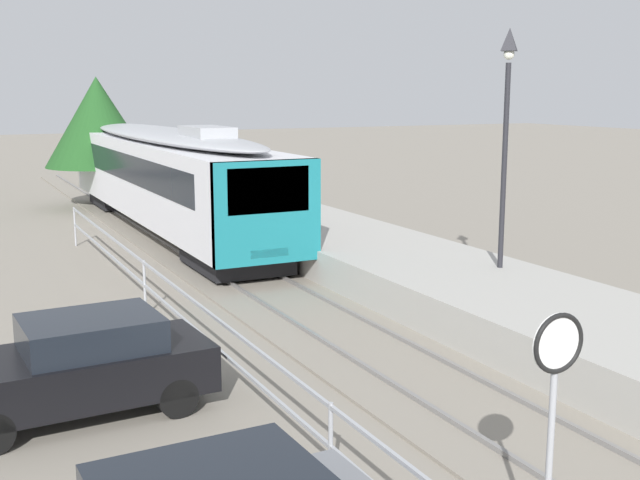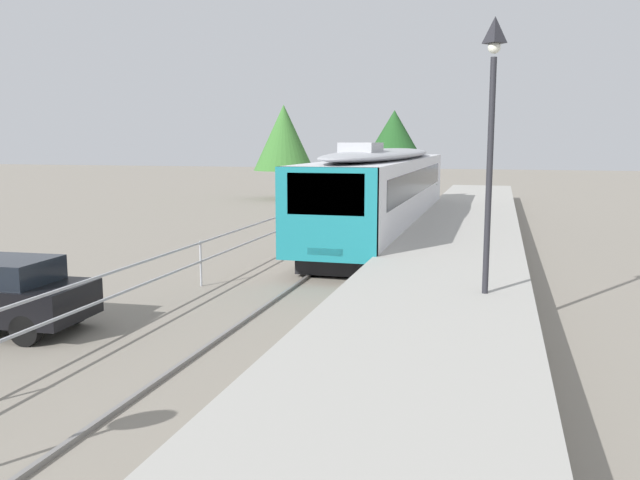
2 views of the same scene
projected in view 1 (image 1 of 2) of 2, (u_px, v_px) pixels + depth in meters
The scene contains 9 objects.
ground_plane at pixel (148, 303), 18.60m from camera, with size 160.00×160.00×0.00m, color gray.
track_rails at pixel (267, 288), 19.90m from camera, with size 3.20×60.00×0.14m.
commuter_train at pixel (167, 172), 27.37m from camera, with size 2.82×18.50×3.74m.
station_platform at pixel (379, 260), 21.24m from camera, with size 3.90×60.00×0.90m, color #A8A59E.
platform_lamp_mid_platform at pixel (507, 103), 17.59m from camera, with size 0.34×0.34×5.35m.
speed_limit_sign at pixel (556, 380), 7.72m from camera, with size 0.61×0.10×2.81m.
carpark_fence at pixel (331, 430), 9.49m from camera, with size 0.06×36.06×1.25m.
parked_hatchback_black at pixel (80, 366), 12.05m from camera, with size 4.08×1.96×1.53m.
tree_behind_carpark at pixel (98, 122), 33.35m from camera, with size 4.46×4.46×5.49m.
Camera 1 is at (-7.36, 4.07, 4.88)m, focal length 44.66 mm.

